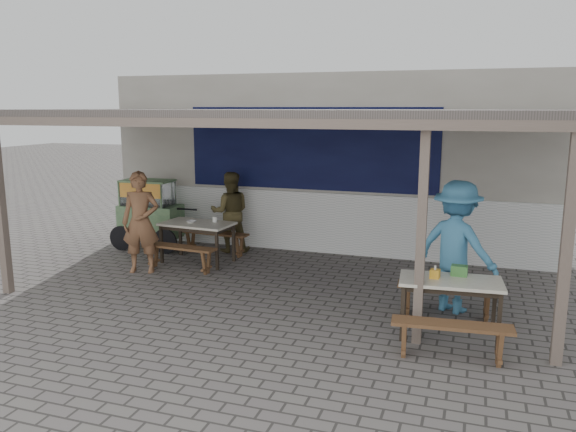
% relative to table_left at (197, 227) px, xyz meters
% --- Properties ---
extents(ground, '(60.00, 60.00, 0.00)m').
position_rel_table_left_xyz_m(ground, '(1.91, -1.52, -0.67)').
color(ground, '#5E5955').
rests_on(ground, ground).
extents(back_wall, '(9.00, 1.28, 3.50)m').
position_rel_table_left_xyz_m(back_wall, '(1.91, 2.06, 1.05)').
color(back_wall, '#B4AEA2').
rests_on(back_wall, ground).
extents(warung_roof, '(9.00, 4.21, 2.81)m').
position_rel_table_left_xyz_m(warung_roof, '(1.93, -0.62, 2.04)').
color(warung_roof, '#514945').
rests_on(warung_roof, ground).
extents(table_left, '(1.35, 0.84, 0.75)m').
position_rel_table_left_xyz_m(table_left, '(0.00, 0.00, 0.00)').
color(table_left, silver).
rests_on(table_left, ground).
extents(bench_left_street, '(1.41, 0.38, 0.45)m').
position_rel_table_left_xyz_m(bench_left_street, '(-0.05, -0.61, -0.34)').
color(bench_left_street, brown).
rests_on(bench_left_street, ground).
extents(bench_left_wall, '(1.41, 0.38, 0.45)m').
position_rel_table_left_xyz_m(bench_left_wall, '(0.05, 0.61, -0.34)').
color(bench_left_wall, brown).
rests_on(bench_left_wall, ground).
extents(table_right, '(1.29, 0.75, 0.75)m').
position_rel_table_left_xyz_m(table_right, '(4.62, -2.12, -0.00)').
color(table_right, silver).
rests_on(table_right, ground).
extents(bench_right_street, '(1.36, 0.39, 0.45)m').
position_rel_table_left_xyz_m(bench_right_street, '(4.68, -2.82, -0.34)').
color(bench_right_street, brown).
rests_on(bench_right_street, ground).
extents(bench_right_wall, '(1.36, 0.39, 0.45)m').
position_rel_table_left_xyz_m(bench_right_wall, '(4.56, -1.42, -0.34)').
color(bench_right_wall, brown).
rests_on(bench_right_wall, ground).
extents(vendor_cart, '(1.77, 0.72, 1.41)m').
position_rel_table_left_xyz_m(vendor_cart, '(-1.41, 0.64, 0.09)').
color(vendor_cart, '#7A9B67').
rests_on(vendor_cart, ground).
extents(patron_street_side, '(0.75, 0.60, 1.77)m').
position_rel_table_left_xyz_m(patron_street_side, '(-0.63, -0.87, 0.22)').
color(patron_street_side, brown).
rests_on(patron_street_side, ground).
extents(patron_wall_side, '(0.96, 0.87, 1.60)m').
position_rel_table_left_xyz_m(patron_wall_side, '(0.24, 0.94, 0.13)').
color(patron_wall_side, '#4D4325').
rests_on(patron_wall_side, ground).
extents(patron_right_table, '(1.38, 1.14, 1.86)m').
position_rel_table_left_xyz_m(patron_right_table, '(4.63, -1.11, 0.26)').
color(patron_right_table, teal).
rests_on(patron_right_table, ground).
extents(tissue_box, '(0.13, 0.13, 0.11)m').
position_rel_table_left_xyz_m(tissue_box, '(4.42, -2.12, 0.13)').
color(tissue_box, '#F7AD29').
rests_on(tissue_box, table_right).
extents(donation_box, '(0.21, 0.14, 0.13)m').
position_rel_table_left_xyz_m(donation_box, '(4.70, -1.91, 0.15)').
color(donation_box, '#3D7B36').
rests_on(donation_box, table_right).
extents(condiment_jar, '(0.09, 0.09, 0.10)m').
position_rel_table_left_xyz_m(condiment_jar, '(0.28, 0.17, 0.13)').
color(condiment_jar, white).
rests_on(condiment_jar, table_left).
extents(condiment_bowl, '(0.18, 0.18, 0.04)m').
position_rel_table_left_xyz_m(condiment_bowl, '(-0.10, -0.04, 0.10)').
color(condiment_bowl, silver).
rests_on(condiment_bowl, table_left).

